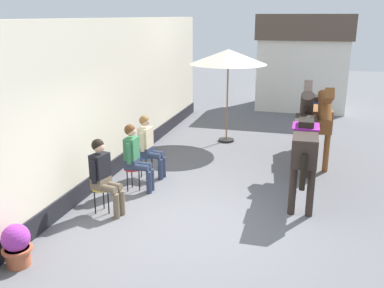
{
  "coord_description": "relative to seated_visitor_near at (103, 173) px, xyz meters",
  "views": [
    {
      "loc": [
        1.72,
        -6.45,
        3.46
      ],
      "look_at": [
        -0.4,
        1.2,
        1.05
      ],
      "focal_mm": 39.85,
      "sensor_mm": 36.0,
      "label": 1
    }
  ],
  "objects": [
    {
      "name": "seated_visitor_middle",
      "position": [
        0.13,
        1.13,
        0.0
      ],
      "size": [
        0.61,
        0.49,
        1.39
      ],
      "color": "red",
      "rests_on": "ground_plane"
    },
    {
      "name": "seated_visitor_far",
      "position": [
        0.11,
        1.93,
        0.0
      ],
      "size": [
        0.61,
        0.49,
        1.39
      ],
      "color": "#194C99",
      "rests_on": "ground_plane"
    },
    {
      "name": "pub_facade_wall",
      "position": [
        -0.86,
        1.55,
        0.76
      ],
      "size": [
        0.34,
        14.0,
        3.4
      ],
      "color": "beige",
      "rests_on": "ground_plane"
    },
    {
      "name": "cafe_parasol",
      "position": [
        1.23,
        5.12,
        1.59
      ],
      "size": [
        2.1,
        2.1,
        2.58
      ],
      "color": "black",
      "rests_on": "ground_plane"
    },
    {
      "name": "saddled_horse_near",
      "position": [
        3.4,
        1.95,
        0.38
      ],
      "size": [
        0.51,
        3.0,
        2.06
      ],
      "color": "#2D231E",
      "rests_on": "ground_plane"
    },
    {
      "name": "saddled_horse_far",
      "position": [
        3.65,
        4.14,
        0.38
      ],
      "size": [
        0.67,
        2.99,
        2.06
      ],
      "color": "brown",
      "rests_on": "ground_plane"
    },
    {
      "name": "seated_visitor_near",
      "position": [
        0.0,
        0.0,
        0.0
      ],
      "size": [
        0.61,
        0.48,
        1.39
      ],
      "color": "gold",
      "rests_on": "ground_plane"
    },
    {
      "name": "ground_plane",
      "position": [
        1.69,
        3.05,
        -0.78
      ],
      "size": [
        40.0,
        40.0,
        0.0
      ],
      "primitive_type": "plane",
      "color": "slate"
    },
    {
      "name": "flower_planter_near",
      "position": [
        -0.43,
        -1.89,
        -0.44
      ],
      "size": [
        0.43,
        0.43,
        0.64
      ],
      "color": "#A85638",
      "rests_on": "ground_plane"
    },
    {
      "name": "distant_cottage",
      "position": [
        3.09,
        10.52,
        1.02
      ],
      "size": [
        3.4,
        2.6,
        3.5
      ],
      "color": "silver",
      "rests_on": "ground_plane"
    }
  ]
}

